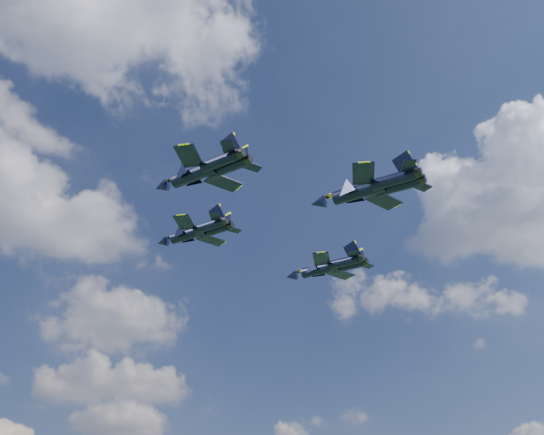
{
  "coord_description": "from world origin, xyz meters",
  "views": [
    {
      "loc": [
        -36.74,
        -66.14,
        20.67
      ],
      "look_at": [
        -7.11,
        2.92,
        63.17
      ],
      "focal_mm": 40.0,
      "sensor_mm": 36.0,
      "label": 1
    }
  ],
  "objects": [
    {
      "name": "jet_left",
      "position": [
        -21.56,
        -5.96,
        61.26
      ],
      "size": [
        11.31,
        14.09,
        3.52
      ],
      "rotation": [
        0.0,
        0.0,
        0.6
      ],
      "color": "black"
    },
    {
      "name": "jet_right",
      "position": [
        6.98,
        16.21,
        63.17
      ],
      "size": [
        12.28,
        14.81,
        3.73
      ],
      "rotation": [
        0.0,
        0.0,
        0.63
      ],
      "color": "black"
    },
    {
      "name": "jet_slot",
      "position": [
        0.34,
        -7.71,
        63.16
      ],
      "size": [
        13.43,
        15.57,
        3.98
      ],
      "rotation": [
        0.0,
        0.0,
        0.66
      ],
      "color": "black"
    },
    {
      "name": "jet_lead",
      "position": [
        -15.94,
        16.65,
        65.24
      ],
      "size": [
        11.71,
        14.23,
        3.58
      ],
      "rotation": [
        0.0,
        0.0,
        0.62
      ],
      "color": "black"
    }
  ]
}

